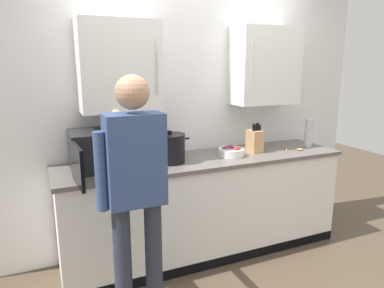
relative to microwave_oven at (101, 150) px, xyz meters
The scene contains 9 objects.
back_wall_tiled 0.99m from the microwave_oven, 17.14° to the left, with size 3.73×0.44×2.52m.
counter_unit 1.09m from the microwave_oven, ahead, with size 2.61×0.64×0.92m.
microwave_oven is the anchor object (origin of this frame).
wooden_spoon 1.82m from the microwave_oven, ahead, with size 0.21×0.20×0.02m.
fruit_bowl 1.16m from the microwave_oven, ahead, with size 0.24×0.24×0.10m.
knife_block 1.43m from the microwave_oven, ahead, with size 0.11×0.15×0.28m.
stock_pot 0.57m from the microwave_oven, ahead, with size 0.36×0.26×0.28m.
thermos_flask 2.03m from the microwave_oven, ahead, with size 0.08×0.08×0.28m.
person_figure 0.80m from the microwave_oven, 85.56° to the right, with size 0.44×0.61×1.69m.
Camera 1 is at (-1.34, -1.96, 1.74)m, focal length 33.15 mm.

